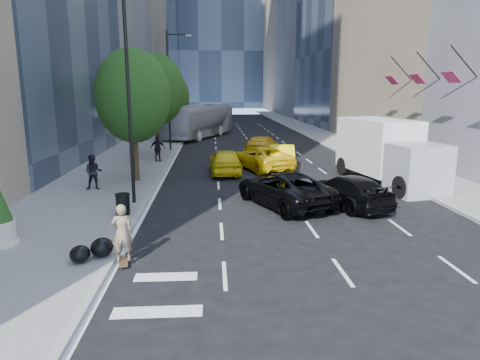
{
  "coord_description": "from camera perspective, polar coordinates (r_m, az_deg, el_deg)",
  "views": [
    {
      "loc": [
        -2.8,
        -15.63,
        5.3
      ],
      "look_at": [
        -1.67,
        1.86,
        1.6
      ],
      "focal_mm": 32.0,
      "sensor_mm": 36.0,
      "label": 1
    }
  ],
  "objects": [
    {
      "name": "ground",
      "position": [
        16.74,
        6.18,
        -6.61
      ],
      "size": [
        160.0,
        160.0,
        0.0
      ],
      "primitive_type": "plane",
      "color": "black",
      "rests_on": "ground"
    },
    {
      "name": "sidewalk_left",
      "position": [
        46.34,
        -11.4,
        5.22
      ],
      "size": [
        6.0,
        120.0,
        0.15
      ],
      "primitive_type": "cube",
      "color": "slate",
      "rests_on": "ground"
    },
    {
      "name": "sidewalk_right",
      "position": [
        47.67,
        11.96,
        5.38
      ],
      "size": [
        4.0,
        120.0,
        0.15
      ],
      "primitive_type": "cube",
      "color": "slate",
      "rests_on": "ground"
    },
    {
      "name": "tower_right_far",
      "position": [
        117.96,
        9.14,
        21.4
      ],
      "size": [
        20.0,
        24.0,
        50.0
      ],
      "primitive_type": "cube",
      "color": "#766552",
      "rests_on": "ground"
    },
    {
      "name": "lamp_near",
      "position": [
        19.95,
        -14.23,
        13.04
      ],
      "size": [
        2.13,
        0.22,
        10.0
      ],
      "color": "black",
      "rests_on": "sidewalk_left"
    },
    {
      "name": "lamp_far",
      "position": [
        37.79,
        -9.26,
        12.55
      ],
      "size": [
        2.13,
        0.22,
        10.0
      ],
      "color": "black",
      "rests_on": "sidewalk_left"
    },
    {
      "name": "tree_near",
      "position": [
        25.02,
        -14.07,
        10.82
      ],
      "size": [
        4.2,
        4.2,
        7.46
      ],
      "color": "#332713",
      "rests_on": "sidewalk_left"
    },
    {
      "name": "tree_mid",
      "position": [
        34.9,
        -11.17,
        11.73
      ],
      "size": [
        4.5,
        4.5,
        7.99
      ],
      "color": "#332713",
      "rests_on": "sidewalk_left"
    },
    {
      "name": "tree_far",
      "position": [
        47.83,
        -9.13,
        10.97
      ],
      "size": [
        3.9,
        3.9,
        6.92
      ],
      "color": "#332713",
      "rests_on": "sidewalk_left"
    },
    {
      "name": "traffic_signal",
      "position": [
        55.75,
        -7.52,
        10.73
      ],
      "size": [
        2.48,
        0.53,
        5.2
      ],
      "color": "black",
      "rests_on": "sidewalk_left"
    },
    {
      "name": "facade_flags",
      "position": [
        28.95,
        24.61,
        12.63
      ],
      "size": [
        1.85,
        13.3,
        2.05
      ],
      "color": "black",
      "rests_on": "ground"
    },
    {
      "name": "skateboarder",
      "position": [
        13.66,
        -15.44,
        -7.3
      ],
      "size": [
        0.72,
        0.54,
        1.81
      ],
      "primitive_type": "imported",
      "rotation": [
        0.0,
        0.0,
        3.31
      ],
      "color": "#7A674C",
      "rests_on": "ground"
    },
    {
      "name": "black_sedan_lincoln",
      "position": [
        19.99,
        5.91,
        -1.18
      ],
      "size": [
        4.64,
        6.27,
        1.58
      ],
      "primitive_type": "imported",
      "rotation": [
        0.0,
        0.0,
        3.54
      ],
      "color": "black",
      "rests_on": "ground"
    },
    {
      "name": "black_sedan_mercedes",
      "position": [
        20.37,
        14.07,
        -1.41
      ],
      "size": [
        3.66,
        5.42,
        1.46
      ],
      "primitive_type": "imported",
      "rotation": [
        0.0,
        0.0,
        3.5
      ],
      "color": "black",
      "rests_on": "ground"
    },
    {
      "name": "taxi_a",
      "position": [
        27.51,
        -1.97,
        2.53
      ],
      "size": [
        2.09,
        4.84,
        1.63
      ],
      "primitive_type": "imported",
      "rotation": [
        0.0,
        0.0,
        3.18
      ],
      "color": "#DCC00B",
      "rests_on": "ground"
    },
    {
      "name": "taxi_b",
      "position": [
        30.36,
        5.56,
        3.33
      ],
      "size": [
        2.3,
        4.99,
        1.58
      ],
      "primitive_type": "imported",
      "rotation": [
        0.0,
        0.0,
        3.01
      ],
      "color": "yellow",
      "rests_on": "ground"
    },
    {
      "name": "taxi_c",
      "position": [
        29.17,
        2.86,
        3.01
      ],
      "size": [
        4.38,
        6.21,
        1.57
      ],
      "primitive_type": "imported",
      "rotation": [
        0.0,
        0.0,
        3.49
      ],
      "color": "yellow",
      "rests_on": "ground"
    },
    {
      "name": "taxi_d",
      "position": [
        34.98,
        2.92,
        4.55
      ],
      "size": [
        3.75,
        6.05,
        1.64
      ],
      "primitive_type": "imported",
      "rotation": [
        0.0,
        0.0,
        2.86
      ],
      "color": "#E2A70B",
      "rests_on": "ground"
    },
    {
      "name": "city_bus",
      "position": [
        48.99,
        -5.36,
        7.85
      ],
      "size": [
        7.97,
        13.56,
        3.72
      ],
      "primitive_type": "imported",
      "rotation": [
        0.0,
        0.0,
        -0.39
      ],
      "color": "#B6B9BC",
      "rests_on": "ground"
    },
    {
      "name": "box_truck",
      "position": [
        25.83,
        19.02,
        3.58
      ],
      "size": [
        4.04,
        7.94,
        3.62
      ],
      "rotation": [
        0.0,
        0.0,
        0.18
      ],
      "color": "silver",
      "rests_on": "ground"
    },
    {
      "name": "pedestrian_a",
      "position": [
        23.68,
        -18.95,
        0.99
      ],
      "size": [
        0.96,
        0.78,
        1.85
      ],
      "primitive_type": "imported",
      "rotation": [
        0.0,
        0.0,
        0.09
      ],
      "color": "black",
      "rests_on": "sidewalk_left"
    },
    {
      "name": "pedestrian_b",
      "position": [
        31.92,
        -10.88,
        4.16
      ],
      "size": [
        1.19,
        0.66,
        1.92
      ],
      "primitive_type": "imported",
      "rotation": [
        0.0,
        0.0,
        2.96
      ],
      "color": "black",
      "rests_on": "sidewalk_left"
    },
    {
      "name": "trash_can",
      "position": [
        18.64,
        -15.35,
        -3.19
      ],
      "size": [
        0.57,
        0.57,
        0.86
      ],
      "primitive_type": "cylinder",
      "color": "black",
      "rests_on": "sidewalk_left"
    },
    {
      "name": "garbage_bags",
      "position": [
        14.19,
        -18.98,
        -8.81
      ],
      "size": [
        1.21,
        1.17,
        0.6
      ],
      "color": "black",
      "rests_on": "sidewalk_left"
    }
  ]
}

